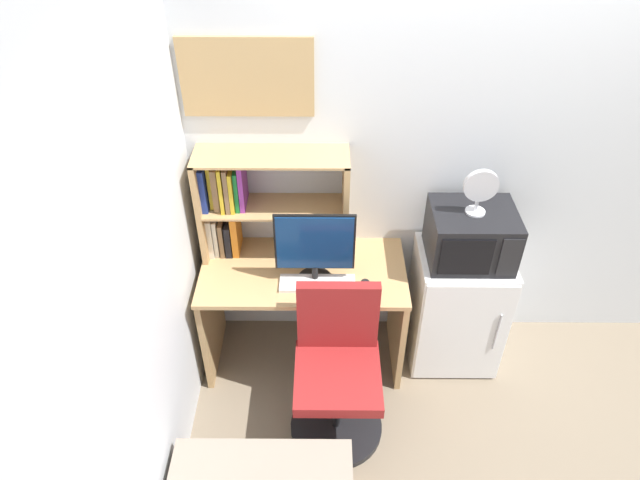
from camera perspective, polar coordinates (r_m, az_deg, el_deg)
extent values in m
cube|color=silver|center=(3.54, 20.75, 7.23)|extent=(6.40, 0.04, 2.60)
cube|color=silver|center=(2.24, -21.24, -14.21)|extent=(0.04, 4.40, 2.60)
cube|color=tan|center=(3.38, -1.69, -3.17)|extent=(1.22, 0.62, 0.03)
cube|color=tan|center=(3.71, -10.80, -7.47)|extent=(0.04, 0.56, 0.73)
cube|color=tan|center=(3.68, 7.73, -7.63)|extent=(0.04, 0.56, 0.73)
cube|color=tan|center=(3.38, -11.67, 3.36)|extent=(0.03, 0.27, 0.67)
cube|color=tan|center=(3.30, 2.53, 3.37)|extent=(0.03, 0.27, 0.67)
cube|color=tan|center=(3.14, -4.95, 8.33)|extent=(0.86, 0.27, 0.01)
cube|color=tan|center=(3.32, -4.64, 3.32)|extent=(0.80, 0.27, 0.01)
cube|color=silver|center=(3.50, -10.71, 0.85)|extent=(0.03, 0.20, 0.27)
cube|color=silver|center=(3.51, -10.21, 0.80)|extent=(0.02, 0.19, 0.25)
cube|color=brown|center=(3.50, -9.64, 0.64)|extent=(0.03, 0.19, 0.23)
cube|color=black|center=(3.50, -9.02, 0.54)|extent=(0.04, 0.19, 0.22)
cube|color=orange|center=(3.48, -8.38, 0.92)|extent=(0.04, 0.19, 0.27)
cube|color=navy|center=(3.31, -11.38, 5.51)|extent=(0.03, 0.21, 0.27)
cube|color=gold|center=(3.31, -10.77, 5.73)|extent=(0.02, 0.16, 0.28)
cube|color=brown|center=(3.30, -10.24, 5.55)|extent=(0.03, 0.19, 0.27)
cube|color=gold|center=(3.28, -9.65, 5.59)|extent=(0.02, 0.22, 0.28)
cube|color=brown|center=(3.28, -9.13, 5.57)|extent=(0.02, 0.22, 0.28)
cube|color=gold|center=(3.28, -8.67, 5.39)|extent=(0.02, 0.22, 0.25)
cube|color=#197233|center=(3.28, -8.20, 5.42)|extent=(0.02, 0.20, 0.25)
cube|color=purple|center=(3.27, -7.74, 5.73)|extent=(0.03, 0.20, 0.29)
cylinder|color=black|center=(3.30, -0.51, -3.90)|extent=(0.20, 0.20, 0.02)
cylinder|color=black|center=(3.27, -0.51, -3.24)|extent=(0.04, 0.04, 0.09)
cube|color=black|center=(3.13, -0.53, -0.21)|extent=(0.45, 0.01, 0.37)
cube|color=navy|center=(3.13, -0.53, -0.26)|extent=(0.42, 0.02, 0.35)
cube|color=silver|center=(3.27, -0.26, -4.35)|extent=(0.43, 0.14, 0.02)
ellipsoid|color=black|center=(3.27, 4.55, -4.41)|extent=(0.06, 0.08, 0.04)
cube|color=white|center=(3.74, 13.43, -6.48)|extent=(0.55, 0.47, 0.83)
cube|color=white|center=(3.58, 14.12, -9.19)|extent=(0.53, 0.01, 0.80)
cylinder|color=#B2B2B7|center=(3.59, 17.27, -8.77)|extent=(0.01, 0.01, 0.29)
cube|color=black|center=(3.37, 14.84, 0.49)|extent=(0.48, 0.39, 0.32)
cube|color=black|center=(3.20, 14.38, -1.71)|extent=(0.29, 0.01, 0.24)
cube|color=black|center=(3.27, 18.44, -1.69)|extent=(0.11, 0.01, 0.25)
cylinder|color=silver|center=(3.27, 15.23, 2.77)|extent=(0.11, 0.11, 0.01)
cylinder|color=silver|center=(3.25, 15.36, 3.40)|extent=(0.02, 0.02, 0.08)
cylinder|color=silver|center=(3.17, 15.79, 5.25)|extent=(0.19, 0.03, 0.19)
cylinder|color=black|center=(3.56, 1.62, -18.08)|extent=(0.54, 0.54, 0.04)
cylinder|color=black|center=(3.38, 1.69, -16.04)|extent=(0.04, 0.04, 0.44)
cube|color=maroon|center=(3.19, 1.77, -13.54)|extent=(0.47, 0.47, 0.07)
cube|color=maroon|center=(3.14, 1.80, -7.53)|extent=(0.45, 0.06, 0.45)
cube|color=tan|center=(3.09, -7.32, 15.79)|extent=(0.70, 0.02, 0.43)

